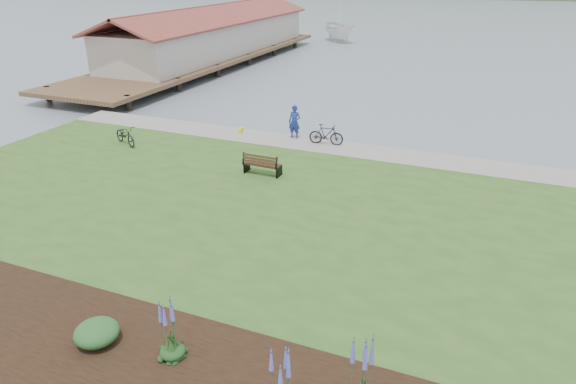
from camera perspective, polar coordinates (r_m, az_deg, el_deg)
name	(u,v)px	position (r m, az deg, el deg)	size (l,w,h in m)	color
ground	(307,214)	(20.16, 2.14, -2.48)	(600.00, 600.00, 0.00)	slate
lawn	(288,232)	(18.42, -0.04, -4.50)	(34.00, 20.00, 0.40)	#2C531D
shoreline_path	(355,150)	(26.09, 7.50, 4.65)	(34.00, 2.20, 0.03)	gray
pier_pavilion	(213,35)	(51.99, -8.32, 16.84)	(8.00, 36.00, 5.40)	#4C3826
park_bench	(262,164)	(22.67, -2.95, 3.12)	(1.66, 0.69, 1.02)	#322213
person	(295,119)	(27.37, 0.73, 8.09)	(0.77, 0.53, 2.13)	navy
bicycle_a	(125,135)	(27.87, -17.64, 6.05)	(1.94, 0.68, 1.02)	black
bicycle_b	(326,135)	(26.62, 4.26, 6.38)	(1.80, 0.52, 1.08)	black
sailboat	(339,42)	(67.09, 5.68, 16.29)	(10.40, 10.59, 27.42)	silver
pannier	(241,131)	(28.60, -5.26, 6.80)	(0.18, 0.29, 0.31)	yellow
echium_1	(363,374)	(11.29, 8.37, -19.42)	(0.62, 0.62, 2.11)	#153A15
echium_4	(170,331)	(12.65, -12.97, -14.79)	(0.62, 0.62, 1.92)	#153A15
shrub_0	(97,333)	(13.89, -20.49, -14.42)	(1.10, 1.10, 0.55)	#1E4C21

